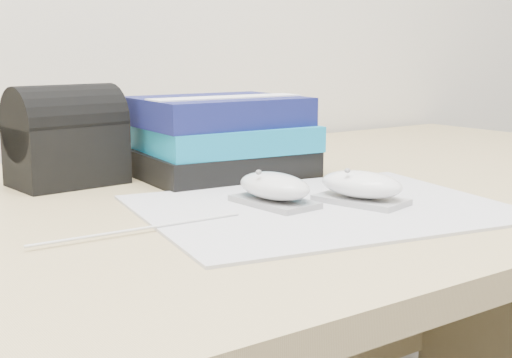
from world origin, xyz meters
TOP-DOWN VIEW (x-y plane):
  - desk at (0.00, 1.64)m, footprint 1.60×0.80m
  - mousepad at (-0.01, 1.44)m, footprint 0.45×0.38m
  - mouse_rear at (-0.05, 1.48)m, footprint 0.06×0.11m
  - mouse_front at (0.03, 1.43)m, footprint 0.08×0.11m
  - usb_cable at (-0.23, 1.46)m, footprint 0.23×0.01m
  - book_stack at (0.01, 1.69)m, footprint 0.25×0.21m
  - pouch at (-0.19, 1.75)m, footprint 0.15×0.11m

SIDE VIEW (x-z plane):
  - desk at x=0.00m, z-range 0.13..0.86m
  - mousepad at x=-0.01m, z-range 0.73..0.73m
  - usb_cable at x=-0.23m, z-range 0.73..0.74m
  - mouse_rear at x=-0.05m, z-range 0.73..0.77m
  - mouse_front at x=0.03m, z-range 0.73..0.77m
  - book_stack at x=0.01m, z-range 0.73..0.84m
  - pouch at x=-0.19m, z-range 0.73..0.86m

